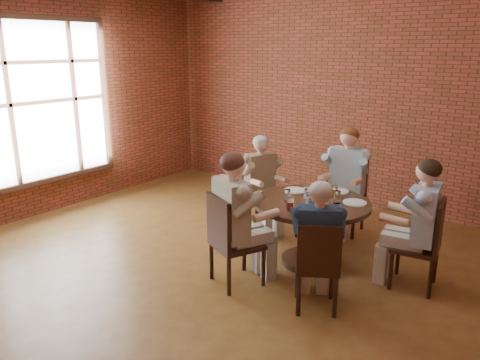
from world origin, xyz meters
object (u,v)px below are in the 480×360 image
Objects in this scene: chair_c at (259,193)px; diner_e at (318,246)px; diner_d at (237,220)px; chair_d at (229,238)px; dining_table at (311,220)px; chair_a at (426,242)px; diner_b at (345,181)px; diner_c at (262,184)px; chair_b at (347,192)px; diner_a at (418,225)px; smartphone at (311,214)px; chair_e at (318,264)px.

chair_c is 2.09m from diner_e.
diner_d reaches higher than diner_e.
diner_e is at bearing -147.02° from chair_d.
dining_table is 1.37× the size of chair_a.
diner_e is at bearing -58.30° from dining_table.
diner_c is (-0.91, -0.62, -0.06)m from diner_b.
diner_c reaches higher than chair_b.
diner_b is (-1.32, 0.94, 0.19)m from chair_a.
chair_a is 1.99m from chair_d.
chair_c is 0.65× the size of diner_d.
diner_d is at bearing -63.71° from diner_a.
chair_a is 0.19m from diner_a.
chair_c reaches higher than smartphone.
chair_e is 0.71× the size of diner_e.
chair_b is at bearing -73.31° from diner_d.
diner_a is 1.05× the size of diner_c.
chair_c is (-0.98, -0.58, -0.20)m from diner_b.
chair_c is at bearing -39.53° from diner_d.
diner_d is (-0.28, -1.99, 0.00)m from diner_b.
chair_b is (-0.12, 1.21, -0.00)m from dining_table.
chair_d is at bearing -103.79° from chair_b.
diner_a is 1.51× the size of chair_e.
smartphone is at bearing -116.65° from diner_d.
chair_b reaches higher than dining_table.
chair_e is 0.16m from diner_e.
chair_b is 2.12m from diner_e.
smartphone is (1.29, -0.92, 0.26)m from chair_c.
diner_b is 1.57× the size of chair_e.
chair_b is (-1.32, 1.04, 0.01)m from chair_a.
smartphone reaches higher than dining_table.
diner_c is at bearing -44.01° from chair_d.
diner_d is 0.96m from chair_e.
diner_b is 1.16m from chair_c.
diner_c reaches higher than chair_e.
diner_e reaches higher than chair_d.
diner_b reaches higher than chair_d.
chair_b is 2.19m from chair_d.
diner_e is (1.52, -1.31, -0.01)m from diner_c.
diner_e is (0.61, -1.93, -0.07)m from diner_b.
diner_c is 1.44× the size of chair_e.
chair_d is (-0.32, -2.08, -0.18)m from diner_b.
diner_b is 2.01m from diner_d.
diner_a reaches higher than chair_c.
smartphone is at bearing -113.74° from chair_d.
chair_c is (-2.29, 0.36, -0.02)m from chair_a.
chair_e is at bearing 90.00° from diner_e.
diner_e reaches higher than chair_e.
diner_d is 0.76m from smartphone.
dining_table is 1.01× the size of diner_c.
diner_b is 2.03m from diner_e.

